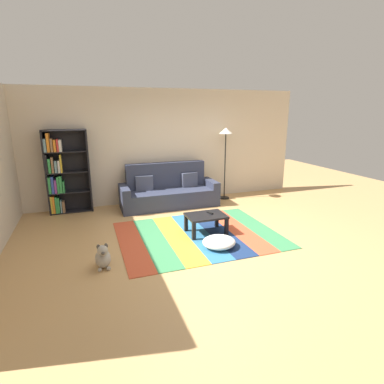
{
  "coord_description": "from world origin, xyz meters",
  "views": [
    {
      "loc": [
        -1.96,
        -4.69,
        2.19
      ],
      "look_at": [
        -0.04,
        0.72,
        0.65
      ],
      "focal_mm": 28.42,
      "sensor_mm": 36.0,
      "label": 1
    }
  ],
  "objects_px": {
    "couch": "(169,192)",
    "coffee_table": "(206,218)",
    "bookshelf": "(62,173)",
    "dog": "(103,257)",
    "standing_lamp": "(226,140)",
    "pouf": "(219,242)",
    "tv_remote": "(210,213)"
  },
  "relations": [
    {
      "from": "dog",
      "to": "bookshelf",
      "type": "bearing_deg",
      "value": 102.16
    },
    {
      "from": "coffee_table",
      "to": "pouf",
      "type": "bearing_deg",
      "value": -92.04
    },
    {
      "from": "bookshelf",
      "to": "couch",
      "type": "bearing_deg",
      "value": -7.09
    },
    {
      "from": "standing_lamp",
      "to": "tv_remote",
      "type": "xyz_separation_m",
      "value": [
        -1.22,
        -1.95,
        -1.12
      ]
    },
    {
      "from": "dog",
      "to": "coffee_table",
      "type": "bearing_deg",
      "value": 19.89
    },
    {
      "from": "coffee_table",
      "to": "pouf",
      "type": "distance_m",
      "value": 0.67
    },
    {
      "from": "coffee_table",
      "to": "dog",
      "type": "height_order",
      "value": "dog"
    },
    {
      "from": "couch",
      "to": "dog",
      "type": "distance_m",
      "value": 3.07
    },
    {
      "from": "standing_lamp",
      "to": "couch",
      "type": "bearing_deg",
      "value": -175.52
    },
    {
      "from": "dog",
      "to": "standing_lamp",
      "type": "distance_m",
      "value": 4.37
    },
    {
      "from": "bookshelf",
      "to": "dog",
      "type": "xyz_separation_m",
      "value": [
        0.61,
        -2.84,
        -0.73
      ]
    },
    {
      "from": "pouf",
      "to": "standing_lamp",
      "type": "distance_m",
      "value": 3.27
    },
    {
      "from": "dog",
      "to": "tv_remote",
      "type": "distance_m",
      "value": 2.11
    },
    {
      "from": "couch",
      "to": "dog",
      "type": "bearing_deg",
      "value": -123.28
    },
    {
      "from": "coffee_table",
      "to": "tv_remote",
      "type": "bearing_deg",
      "value": 27.64
    },
    {
      "from": "standing_lamp",
      "to": "tv_remote",
      "type": "relative_size",
      "value": 11.92
    },
    {
      "from": "bookshelf",
      "to": "coffee_table",
      "type": "distance_m",
      "value": 3.35
    },
    {
      "from": "couch",
      "to": "coffee_table",
      "type": "distance_m",
      "value": 1.89
    },
    {
      "from": "couch",
      "to": "bookshelf",
      "type": "relative_size",
      "value": 1.25
    },
    {
      "from": "bookshelf",
      "to": "pouf",
      "type": "bearing_deg",
      "value": -48.81
    },
    {
      "from": "couch",
      "to": "coffee_table",
      "type": "relative_size",
      "value": 3.21
    },
    {
      "from": "bookshelf",
      "to": "pouf",
      "type": "distance_m",
      "value": 3.81
    },
    {
      "from": "pouf",
      "to": "tv_remote",
      "type": "bearing_deg",
      "value": 79.9
    },
    {
      "from": "pouf",
      "to": "dog",
      "type": "bearing_deg",
      "value": -178.85
    },
    {
      "from": "pouf",
      "to": "couch",
      "type": "bearing_deg",
      "value": 93.72
    },
    {
      "from": "coffee_table",
      "to": "tv_remote",
      "type": "relative_size",
      "value": 4.7
    },
    {
      "from": "dog",
      "to": "standing_lamp",
      "type": "height_order",
      "value": "standing_lamp"
    },
    {
      "from": "dog",
      "to": "standing_lamp",
      "type": "relative_size",
      "value": 0.22
    },
    {
      "from": "couch",
      "to": "bookshelf",
      "type": "height_order",
      "value": "bookshelf"
    },
    {
      "from": "pouf",
      "to": "standing_lamp",
      "type": "bearing_deg",
      "value": 63.02
    },
    {
      "from": "tv_remote",
      "to": "bookshelf",
      "type": "bearing_deg",
      "value": 126.3
    },
    {
      "from": "pouf",
      "to": "dog",
      "type": "xyz_separation_m",
      "value": [
        -1.84,
        -0.04,
        0.06
      ]
    }
  ]
}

